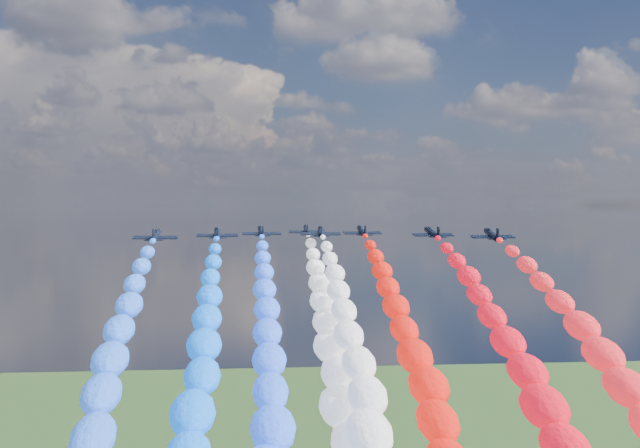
{
  "coord_description": "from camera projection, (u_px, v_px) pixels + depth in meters",
  "views": [
    {
      "loc": [
        -15.0,
        -160.55,
        117.62
      ],
      "look_at": [
        0.0,
        4.0,
        113.71
      ],
      "focal_mm": 43.63,
      "sensor_mm": 36.0,
      "label": 1
    }
  ],
  "objects": [
    {
      "name": "trail_0",
      "position": [
        107.0,
        402.0,
        100.33
      ],
      "size": [
        6.96,
        104.46,
        44.13
      ],
      "primitive_type": null,
      "color": "blue"
    },
    {
      "name": "jet_6",
      "position": [
        432.0,
        233.0,
        166.99
      ],
      "size": [
        9.46,
        12.45,
        4.59
      ],
      "primitive_type": null,
      "rotation": [
        0.18,
        0.0,
        0.07
      ],
      "color": "black"
    },
    {
      "name": "jet_7",
      "position": [
        492.0,
        235.0,
        157.12
      ],
      "size": [
        9.13,
        12.22,
        4.59
      ],
      "primitive_type": null,
      "rotation": [
        0.18,
        0.0,
        -0.04
      ],
      "color": "black"
    },
    {
      "name": "trail_6",
      "position": [
        518.0,
        378.0,
        114.1
      ],
      "size": [
        6.96,
        104.46,
        44.13
      ],
      "primitive_type": null,
      "color": "red"
    },
    {
      "name": "jet_4",
      "position": [
        307.0,
        230.0,
        186.9
      ],
      "size": [
        9.06,
        12.17,
        4.59
      ],
      "primitive_type": null,
      "rotation": [
        0.18,
        0.0,
        -0.03
      ],
      "color": "black"
    },
    {
      "name": "jet_3",
      "position": [
        321.0,
        232.0,
        172.94
      ],
      "size": [
        9.46,
        12.45,
        4.59
      ],
      "primitive_type": null,
      "rotation": [
        0.18,
        0.0,
        -0.07
      ],
      "color": "black"
    },
    {
      "name": "jet_5",
      "position": [
        362.0,
        231.0,
        178.8
      ],
      "size": [
        8.93,
        12.08,
        4.59
      ],
      "primitive_type": null,
      "rotation": [
        0.18,
        0.0,
        0.02
      ],
      "color": "black"
    },
    {
      "name": "jet_2",
      "position": [
        262.0,
        232.0,
        174.91
      ],
      "size": [
        9.29,
        12.33,
        4.59
      ],
      "primitive_type": null,
      "rotation": [
        0.18,
        0.0,
        0.05
      ],
      "color": "black"
    },
    {
      "name": "jet_0",
      "position": [
        156.0,
        236.0,
        153.23
      ],
      "size": [
        8.68,
        11.9,
        4.59
      ],
      "primitive_type": null,
      "rotation": [
        0.18,
        0.0,
        0.0
      ],
      "color": "black"
    },
    {
      "name": "trail_5",
      "position": [
        410.0,
        362.0,
        125.9
      ],
      "size": [
        6.96,
        104.46,
        44.13
      ],
      "primitive_type": null,
      "color": "red"
    },
    {
      "name": "trail_2",
      "position": [
        267.0,
        367.0,
        122.02
      ],
      "size": [
        6.96,
        104.46,
        44.13
      ],
      "primitive_type": null,
      "color": "#2859FF"
    },
    {
      "name": "trail_3",
      "position": [
        353.0,
        370.0,
        120.04
      ],
      "size": [
        6.96,
        104.46,
        44.13
      ],
      "primitive_type": null,
      "color": "white"
    },
    {
      "name": "trail_4",
      "position": [
        329.0,
        353.0,
        134.01
      ],
      "size": [
        6.96,
        104.46,
        44.13
      ],
      "primitive_type": null,
      "color": "white"
    },
    {
      "name": "trail_1",
      "position": [
        202.0,
        383.0,
        111.05
      ],
      "size": [
        6.96,
        104.46,
        44.13
      ],
      "primitive_type": null,
      "color": "#0E64FF"
    },
    {
      "name": "trail_7",
      "position": [
        615.0,
        395.0,
        104.22
      ],
      "size": [
        6.96,
        104.46,
        44.13
      ],
      "primitive_type": null,
      "color": "red"
    },
    {
      "name": "jet_1",
      "position": [
        217.0,
        234.0,
        163.95
      ],
      "size": [
        9.32,
        12.36,
        4.59
      ],
      "primitive_type": null,
      "rotation": [
        0.18,
        0.0,
        0.06
      ],
      "color": "black"
    }
  ]
}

